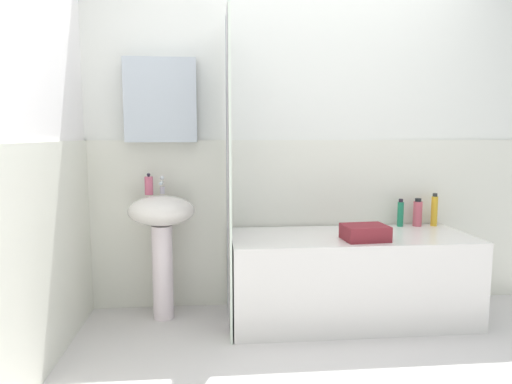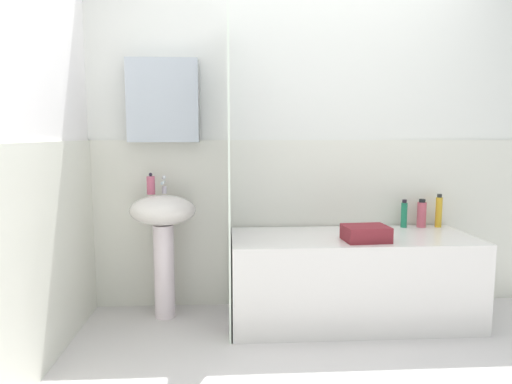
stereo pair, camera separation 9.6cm
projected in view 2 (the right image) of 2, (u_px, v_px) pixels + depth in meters
wall_back_tiled at (300, 149)px, 3.30m from camera, size 3.60×0.18×2.40m
wall_left_tiled at (30, 159)px, 2.30m from camera, size 0.07×1.81×2.40m
sink at (163, 228)px, 3.07m from camera, size 0.44×0.34×0.84m
faucet at (164, 185)px, 3.12m from camera, size 0.03×0.12×0.12m
soap_dispenser at (151, 185)px, 3.10m from camera, size 0.06×0.06×0.15m
bathtub at (351, 278)px, 3.06m from camera, size 1.59×0.64×0.58m
shower_curtain at (229, 172)px, 2.92m from camera, size 0.01×0.64×2.00m
conditioner_bottle at (439, 211)px, 3.29m from camera, size 0.05×0.05×0.24m
shampoo_bottle at (422, 214)px, 3.29m from camera, size 0.06×0.06×0.20m
lotion_bottle at (404, 214)px, 3.29m from camera, size 0.04×0.04×0.20m
towel_folded at (366, 233)px, 2.87m from camera, size 0.29×0.23×0.10m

